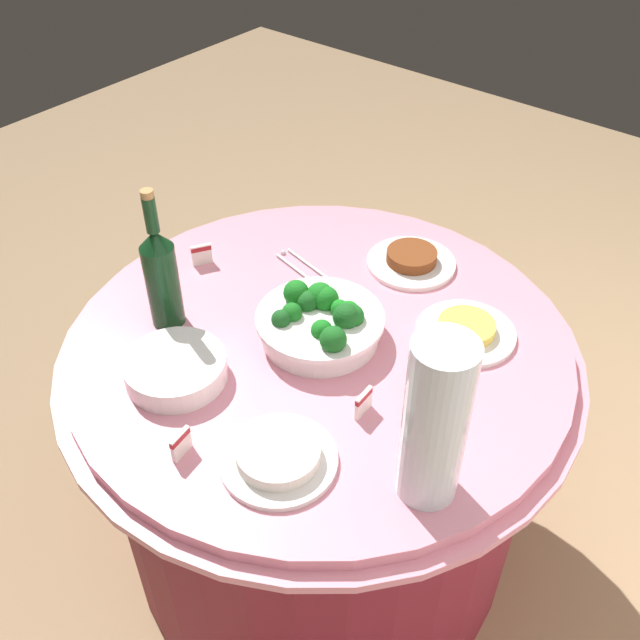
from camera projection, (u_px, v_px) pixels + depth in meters
name	position (u px, v px, depth m)	size (l,w,h in m)	color
ground_plane	(320.00, 530.00, 2.08)	(6.00, 6.00, 0.00)	#9E7F5B
buffet_table	(320.00, 445.00, 1.84)	(1.16, 1.16, 0.74)	maroon
broccoli_bowl	(321.00, 322.00, 1.57)	(0.28, 0.28, 0.11)	white
plate_stack	(176.00, 369.00, 1.49)	(0.21, 0.21, 0.05)	white
wine_bottle	(161.00, 275.00, 1.56)	(0.07, 0.07, 0.34)	#113919
decorative_fruit_vase	(434.00, 429.00, 1.20)	(0.11, 0.11, 0.34)	silver
serving_tongs	(301.00, 266.00, 1.80)	(0.08, 0.17, 0.01)	silver
food_plate_fried_egg	(466.00, 331.00, 1.60)	(0.22, 0.22, 0.03)	white
food_plate_stir_fry	(411.00, 260.00, 1.80)	(0.22, 0.22, 0.04)	white
food_plate_rice	(278.00, 456.00, 1.33)	(0.22, 0.22, 0.04)	white
label_placard_front	(202.00, 254.00, 1.79)	(0.05, 0.03, 0.05)	white
label_placard_mid	(181.00, 443.00, 1.33)	(0.05, 0.02, 0.05)	white
label_placard_rear	(364.00, 402.00, 1.41)	(0.05, 0.01, 0.05)	white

